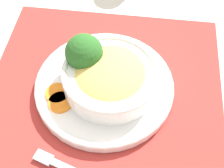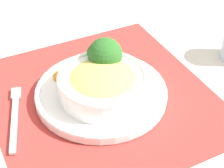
{
  "view_description": "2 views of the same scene",
  "coord_description": "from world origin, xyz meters",
  "views": [
    {
      "loc": [
        -0.35,
        -0.08,
        0.52
      ],
      "look_at": [
        -0.01,
        -0.02,
        0.04
      ],
      "focal_mm": 50.0,
      "sensor_mm": 36.0,
      "label": 1
    },
    {
      "loc": [
        -0.21,
        -0.56,
        0.52
      ],
      "look_at": [
        0.02,
        -0.01,
        0.04
      ],
      "focal_mm": 60.0,
      "sensor_mm": 36.0,
      "label": 2
    }
  ],
  "objects": [
    {
      "name": "placemat",
      "position": [
        0.0,
        0.0,
        0.0
      ],
      "size": [
        0.48,
        0.5,
        0.0
      ],
      "color": "#B2332D",
      "rests_on": "ground_plane"
    },
    {
      "name": "carrot_slice_near",
      "position": [
        -0.04,
        0.08,
        0.02
      ],
      "size": [
        0.05,
        0.05,
        0.01
      ],
      "color": "orange",
      "rests_on": "plate"
    },
    {
      "name": "carrot_slice_middle",
      "position": [
        -0.06,
        0.07,
        0.02
      ],
      "size": [
        0.05,
        0.05,
        0.01
      ],
      "color": "orange",
      "rests_on": "plate"
    },
    {
      "name": "broccoli_floret",
      "position": [
        0.03,
        0.04,
        0.07
      ],
      "size": [
        0.07,
        0.07,
        0.09
      ],
      "color": "#759E51",
      "rests_on": "plate"
    },
    {
      "name": "ground_plane",
      "position": [
        0.0,
        0.0,
        0.0
      ],
      "size": [
        4.0,
        4.0,
        0.0
      ],
      "primitive_type": "plane",
      "color": "beige"
    },
    {
      "name": "bowl",
      "position": [
        -0.0,
        -0.01,
        0.05
      ],
      "size": [
        0.18,
        0.18,
        0.06
      ],
      "color": "white",
      "rests_on": "plate"
    },
    {
      "name": "plate",
      "position": [
        0.0,
        0.0,
        0.02
      ],
      "size": [
        0.28,
        0.28,
        0.02
      ],
      "color": "white",
      "rests_on": "placemat"
    }
  ]
}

